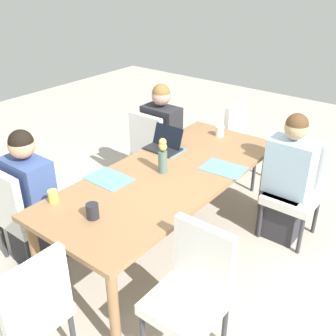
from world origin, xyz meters
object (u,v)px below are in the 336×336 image
object	(u,v)px
chair_head_left_right_far	(243,139)
coffee_mug_near_left	(220,131)
person_near_left_mid	(162,144)
person_far_left_near	(287,184)
chair_near_left_far	(21,211)
person_near_left_far	(33,206)
laptop_near_left_mid	(164,145)
dining_table	(168,180)
chair_near_left_mid	(153,147)
chair_far_right_mid	(192,287)
flower_vase	(163,154)
chair_head_right_right_near	(28,308)
chair_far_left_near	(296,186)
coffee_mug_near_right	(92,211)
coffee_mug_centre_left	(53,196)

from	to	relation	value
chair_head_left_right_far	coffee_mug_near_left	size ratio (longest dim) A/B	8.94
person_near_left_mid	person_far_left_near	bearing A→B (deg)	90.02
chair_near_left_far	person_near_left_far	bearing A→B (deg)	141.24
chair_near_left_far	laptop_near_left_mid	distance (m)	1.38
dining_table	chair_near_left_mid	bearing A→B (deg)	-133.17
chair_far_right_mid	chair_head_left_right_far	size ratio (longest dim) A/B	1.00
chair_near_left_mid	person_near_left_mid	xyz separation A→B (m)	(-0.07, 0.06, 0.03)
flower_vase	coffee_mug_near_left	size ratio (longest dim) A/B	3.05
flower_vase	coffee_mug_near_left	world-z (taller)	flower_vase
dining_table	person_near_left_far	bearing A→B (deg)	-42.68
dining_table	coffee_mug_near_left	world-z (taller)	coffee_mug_near_left
chair_head_right_right_near	coffee_mug_near_left	xyz separation A→B (m)	(-2.42, -0.18, 0.28)
dining_table	chair_near_left_far	bearing A→B (deg)	-42.37
chair_near_left_far	flower_vase	world-z (taller)	flower_vase
person_far_left_near	laptop_near_left_mid	distance (m)	1.17
chair_far_left_near	laptop_near_left_mid	distance (m)	1.26
chair_head_right_right_near	chair_far_right_mid	distance (m)	0.98
chair_near_left_far	chair_far_right_mid	size ratio (longest dim) A/B	1.00
coffee_mug_near_right	coffee_mug_centre_left	world-z (taller)	coffee_mug_near_right
chair_near_left_far	coffee_mug_near_right	bearing A→B (deg)	95.21
person_near_left_far	chair_head_right_right_near	bearing A→B (deg)	53.20
coffee_mug_near_left	flower_vase	bearing A→B (deg)	1.73
chair_head_right_right_near	coffee_mug_centre_left	bearing A→B (deg)	-140.52
chair_head_left_right_far	coffee_mug_near_right	xyz separation A→B (m)	(2.34, 0.08, 0.29)
chair_far_left_near	coffee_mug_centre_left	world-z (taller)	chair_far_left_near
person_near_left_mid	chair_head_left_right_far	distance (m)	0.95
laptop_near_left_mid	coffee_mug_near_right	world-z (taller)	laptop_near_left_mid
chair_head_right_right_near	person_far_left_near	bearing A→B (deg)	164.33
person_near_left_far	chair_far_right_mid	bearing A→B (deg)	92.97
chair_near_left_mid	chair_head_right_right_near	size ratio (longest dim) A/B	1.00
laptop_near_left_mid	chair_head_right_right_near	bearing A→B (deg)	13.17
person_far_left_near	chair_far_right_mid	bearing A→B (deg)	1.04
person_near_left_mid	chair_near_left_far	xyz separation A→B (m)	(1.69, -0.11, -0.03)
person_near_left_mid	coffee_mug_near_left	size ratio (longest dim) A/B	11.86
chair_head_left_right_far	coffee_mug_near_left	xyz separation A→B (m)	(0.56, 0.01, 0.28)
person_far_left_near	laptop_near_left_mid	size ratio (longest dim) A/B	3.73
chair_head_right_right_near	chair_head_left_right_far	world-z (taller)	same
person_near_left_far	chair_head_right_right_near	world-z (taller)	person_near_left_far
coffee_mug_near_left	chair_head_right_right_near	bearing A→B (deg)	4.32
dining_table	chair_far_right_mid	world-z (taller)	chair_far_right_mid
chair_far_left_near	chair_head_right_right_near	xyz separation A→B (m)	(2.34, -0.69, 0.00)
coffee_mug_centre_left	chair_near_left_far	bearing A→B (deg)	-85.07
chair_head_right_right_near	coffee_mug_near_right	size ratio (longest dim) A/B	8.19
dining_table	chair_near_left_far	distance (m)	1.22
chair_near_left_far	laptop_near_left_mid	world-z (taller)	laptop_near_left_mid
chair_head_left_right_far	person_near_left_mid	bearing A→B (deg)	-40.39
chair_far_left_near	chair_head_left_right_far	xyz separation A→B (m)	(-0.65, -0.89, 0.00)
chair_near_left_far	chair_far_right_mid	xyz separation A→B (m)	(-0.15, 1.59, 0.00)
chair_head_right_right_near	chair_far_right_mid	xyz separation A→B (m)	(-0.73, 0.66, 0.00)
laptop_near_left_mid	dining_table	bearing A→B (deg)	42.00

